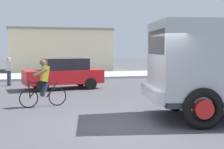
% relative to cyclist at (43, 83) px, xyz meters
% --- Properties ---
extents(ground_plane, '(120.00, 120.00, 0.00)m').
position_rel_cyclist_xyz_m(ground_plane, '(2.08, -3.47, -0.86)').
color(ground_plane, '#4C4C51').
extents(sidewalk_far, '(80.00, 5.00, 0.16)m').
position_rel_cyclist_xyz_m(sidewalk_far, '(2.08, 11.98, -0.78)').
color(sidewalk_far, '#ADADA8').
rests_on(sidewalk_far, ground).
extents(cyclist, '(1.71, 0.56, 1.72)m').
position_rel_cyclist_xyz_m(cyclist, '(0.00, 0.00, 0.00)').
color(cyclist, black).
rests_on(cyclist, ground).
extents(car_white_mid, '(4.19, 2.28, 1.60)m').
position_rel_cyclist_xyz_m(car_white_mid, '(1.35, 4.94, -0.05)').
color(car_white_mid, red).
rests_on(car_white_mid, ground).
extents(pedestrian_near_kerb, '(0.34, 0.22, 1.62)m').
position_rel_cyclist_xyz_m(pedestrian_near_kerb, '(-1.46, 7.17, -0.02)').
color(pedestrian_near_kerb, '#2D334C').
rests_on(pedestrian_near_kerb, ground).
extents(building_mid_block, '(9.32, 6.38, 3.96)m').
position_rel_cyclist_xyz_m(building_mid_block, '(2.74, 19.37, 1.12)').
color(building_mid_block, beige).
rests_on(building_mid_block, ground).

